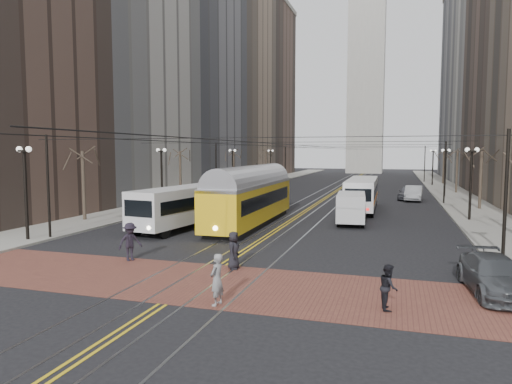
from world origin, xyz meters
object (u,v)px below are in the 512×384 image
Objects in this scene: sedan_parked at (494,275)px; pedestrian_d at (130,242)px; sedan_grey at (408,193)px; pedestrian_b at (217,279)px; clock_tower at (367,33)px; streetcar at (251,202)px; pedestrian_c at (388,287)px; transit_bus at (191,206)px; rear_bus at (362,195)px; pedestrian_a at (234,250)px; sedan_silver at (414,193)px; cargo_van at (351,209)px.

sedan_parked is 2.57× the size of pedestrian_d.
pedestrian_b reaches higher than sedan_grey.
streetcar is at bearing -91.58° from clock_tower.
sedan_parked is at bearing -59.51° from pedestrian_c.
pedestrian_b reaches higher than pedestrian_c.
streetcar is at bearing 36.00° from transit_bus.
sedan_parked is at bearing 123.42° from pedestrian_b.
rear_bus reaches higher than pedestrian_d.
streetcar is 8.22× the size of pedestrian_a.
sedan_parked is (1.83, -34.92, -0.12)m from sedan_silver.
streetcar is at bearing 23.42° from pedestrian_d.
rear_bus is 25.25m from sedan_parked.
cargo_van is 20.49m from pedestrian_b.
rear_bus is 6.11× the size of pedestrian_b.
clock_tower reaches higher than pedestrian_b.
pedestrian_d is at bearing 85.91° from pedestrian_a.
transit_bus is at bearing -115.04° from sedan_grey.
sedan_silver is 35.63m from pedestrian_a.
pedestrian_d is (-14.24, -35.47, 0.16)m from sedan_grey.
sedan_parked is at bearing -23.90° from transit_bus.
sedan_parked is 2.66× the size of pedestrian_b.
transit_bus reaches higher than rear_bus.
clock_tower is at bearing 92.88° from rear_bus.
pedestrian_a is at bearing -95.98° from sedan_grey.
pedestrian_d is at bearing -117.55° from pedestrian_b.
pedestrian_a is (-8.64, -35.47, 0.08)m from sedan_grey.
pedestrian_b is at bearing -96.79° from rear_bus.
cargo_van reaches higher than pedestrian_b.
sedan_silver is (16.45, 23.65, -0.66)m from transit_bus.
sedan_silver is (5.19, 19.13, -0.33)m from cargo_van.
transit_bus is 6.19× the size of pedestrian_d.
pedestrian_b is at bearing -88.98° from clock_tower.
cargo_van is 20.70m from sedan_grey.
rear_bus is at bearing 11.22° from pedestrian_d.
sedan_silver is (12.47, 21.51, -0.88)m from streetcar.
streetcar is 25.52m from sedan_grey.
sedan_silver reaches higher than pedestrian_c.
cargo_van is (7.28, 2.38, -0.56)m from streetcar.
sedan_parked is 2.80× the size of pedestrian_a.
pedestrian_a reaches higher than sedan_grey.
pedestrian_b is (-2.85, -20.29, -0.22)m from cargo_van.
sedan_silver reaches higher than sedan_grey.
sedan_parked is at bearing -78.47° from sedan_grey.
streetcar reaches higher than transit_bus.
transit_bus is 21.49m from sedan_parked.
clock_tower is 113.04m from pedestrian_c.
clock_tower reaches higher than sedan_parked.
sedan_silver is (0.56, -1.05, 0.02)m from sedan_grey.
pedestrian_c is (7.86, -107.15, -35.14)m from clock_tower.
sedan_silver is 2.73× the size of pedestrian_b.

